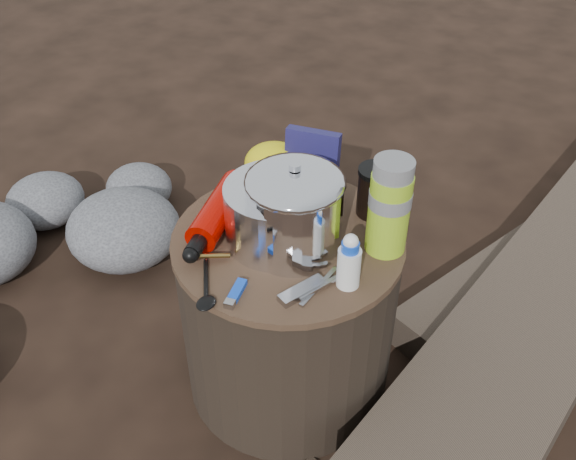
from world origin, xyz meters
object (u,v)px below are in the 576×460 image
at_px(thermos, 389,207).
at_px(stump, 288,313).
at_px(log_main, 575,266).
at_px(fuel_bottle, 219,211).
at_px(travel_mug, 375,191).
at_px(camping_pot, 295,209).

bearing_deg(thermos, stump, -162.64).
xyz_separation_m(stump, log_main, (0.60, 0.65, -0.15)).
distance_m(log_main, fuel_bottle, 1.09).
relative_size(fuel_bottle, travel_mug, 2.44).
distance_m(log_main, thermos, 0.86).
bearing_deg(travel_mug, stump, -128.74).
bearing_deg(thermos, fuel_bottle, -167.61).
bearing_deg(fuel_bottle, stump, -2.73).
xyz_separation_m(camping_pot, thermos, (0.17, 0.08, 0.01)).
relative_size(stump, travel_mug, 4.34).
height_order(stump, camping_pot, camping_pot).
distance_m(fuel_bottle, travel_mug, 0.34).
bearing_deg(camping_pot, thermos, 24.82).
bearing_deg(log_main, thermos, -112.01).
xyz_separation_m(camping_pot, travel_mug, (0.11, 0.18, -0.04)).
height_order(fuel_bottle, thermos, thermos).
height_order(stump, travel_mug, travel_mug).
bearing_deg(fuel_bottle, thermos, 3.66).
bearing_deg(fuel_bottle, log_main, 32.43).
xyz_separation_m(stump, thermos, (0.20, 0.06, 0.33)).
height_order(log_main, camping_pot, camping_pot).
distance_m(camping_pot, travel_mug, 0.22).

